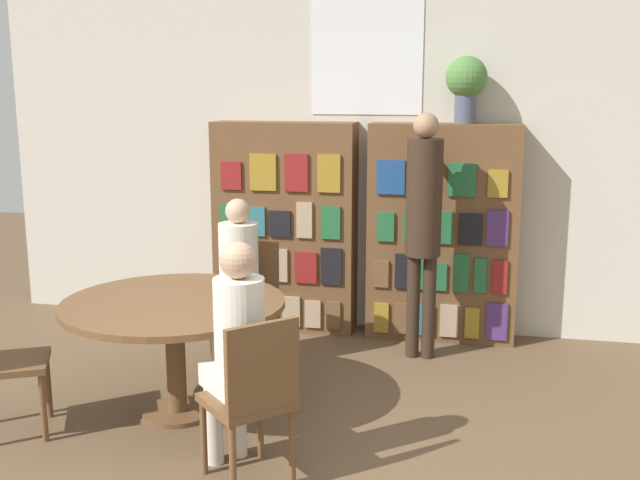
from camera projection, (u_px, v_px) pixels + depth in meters
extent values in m
cube|color=beige|center=(366.00, 151.00, 6.19)|extent=(6.40, 0.06, 3.00)
cube|color=white|center=(367.00, 45.00, 5.99)|extent=(0.90, 0.01, 1.10)
cube|color=brown|center=(285.00, 227.00, 6.27)|extent=(1.19, 0.32, 1.74)
cube|color=black|center=(229.00, 305.00, 6.33)|extent=(0.10, 0.02, 0.30)
cube|color=#236638|center=(250.00, 309.00, 6.30)|extent=(0.16, 0.02, 0.24)
cube|color=maroon|center=(270.00, 307.00, 6.26)|extent=(0.12, 0.02, 0.30)
cube|color=tan|center=(291.00, 311.00, 6.23)|extent=(0.15, 0.02, 0.25)
cube|color=tan|center=(313.00, 314.00, 6.19)|extent=(0.13, 0.02, 0.23)
cube|color=brown|center=(333.00, 315.00, 6.16)|extent=(0.12, 0.02, 0.23)
cube|color=#236638|center=(230.00, 261.00, 6.25)|extent=(0.17, 0.02, 0.30)
cube|color=tan|center=(256.00, 265.00, 6.21)|extent=(0.14, 0.02, 0.27)
cube|color=tan|center=(280.00, 265.00, 6.17)|extent=(0.13, 0.02, 0.27)
cube|color=maroon|center=(306.00, 268.00, 6.12)|extent=(0.18, 0.02, 0.26)
cube|color=black|center=(331.00, 266.00, 6.08)|extent=(0.17, 0.02, 0.30)
cube|color=#236638|center=(230.00, 219.00, 6.18)|extent=(0.16, 0.02, 0.26)
cube|color=#2D707A|center=(255.00, 221.00, 6.14)|extent=(0.17, 0.02, 0.24)
cube|color=black|center=(280.00, 224.00, 6.10)|extent=(0.18, 0.02, 0.22)
cube|color=tan|center=(304.00, 220.00, 6.05)|extent=(0.13, 0.02, 0.29)
cube|color=#236638|center=(331.00, 223.00, 6.01)|extent=(0.16, 0.02, 0.27)
cube|color=maroon|center=(231.00, 176.00, 6.10)|extent=(0.17, 0.02, 0.23)
cube|color=olive|center=(263.00, 172.00, 6.04)|extent=(0.22, 0.02, 0.30)
cube|color=maroon|center=(296.00, 173.00, 5.98)|extent=(0.19, 0.02, 0.30)
cube|color=olive|center=(329.00, 174.00, 5.93)|extent=(0.18, 0.02, 0.30)
cube|color=brown|center=(442.00, 233.00, 6.00)|extent=(1.19, 0.32, 1.74)
cube|color=olive|center=(381.00, 318.00, 6.07)|extent=(0.12, 0.02, 0.24)
cube|color=brown|center=(404.00, 318.00, 6.03)|extent=(0.15, 0.02, 0.25)
cube|color=#2D707A|center=(426.00, 320.00, 6.00)|extent=(0.13, 0.02, 0.25)
cube|color=tan|center=(449.00, 321.00, 5.96)|extent=(0.14, 0.02, 0.26)
cube|color=olive|center=(472.00, 323.00, 5.92)|extent=(0.11, 0.02, 0.25)
cube|color=#4C2D6B|center=(497.00, 322.00, 5.88)|extent=(0.16, 0.02, 0.30)
cube|color=brown|center=(381.00, 274.00, 6.00)|extent=(0.12, 0.02, 0.22)
cube|color=black|center=(402.00, 271.00, 5.96)|extent=(0.11, 0.02, 0.28)
cube|color=#236638|center=(420.00, 275.00, 5.94)|extent=(0.12, 0.02, 0.23)
cube|color=#236638|center=(439.00, 277.00, 5.91)|extent=(0.12, 0.02, 0.22)
cube|color=#236638|center=(461.00, 273.00, 5.86)|extent=(0.12, 0.02, 0.30)
cube|color=#236638|center=(480.00, 275.00, 5.84)|extent=(0.09, 0.02, 0.28)
cube|color=maroon|center=(500.00, 277.00, 5.81)|extent=(0.11, 0.02, 0.27)
cube|color=#236638|center=(386.00, 227.00, 5.92)|extent=(0.14, 0.02, 0.23)
cube|color=#236638|center=(412.00, 228.00, 5.87)|extent=(0.14, 0.02, 0.23)
cube|color=#236638|center=(441.00, 228.00, 5.83)|extent=(0.19, 0.02, 0.26)
cube|color=black|center=(471.00, 229.00, 5.78)|extent=(0.18, 0.02, 0.25)
cube|color=#4C2D6B|center=(497.00, 228.00, 5.74)|extent=(0.16, 0.02, 0.28)
cube|color=navy|center=(391.00, 177.00, 5.83)|extent=(0.22, 0.02, 0.27)
cube|color=tan|center=(424.00, 176.00, 5.78)|extent=(0.24, 0.02, 0.30)
cube|color=#236638|center=(462.00, 180.00, 5.72)|extent=(0.21, 0.02, 0.25)
cube|color=olive|center=(498.00, 184.00, 5.67)|extent=(0.15, 0.02, 0.21)
cylinder|color=#475166|center=(465.00, 109.00, 5.78)|extent=(0.17, 0.17, 0.23)
sphere|color=#4C7F3D|center=(467.00, 77.00, 5.73)|extent=(0.32, 0.32, 0.32)
cylinder|color=brown|center=(178.00, 412.00, 4.70)|extent=(0.44, 0.44, 0.03)
cylinder|color=brown|center=(176.00, 359.00, 4.63)|extent=(0.12, 0.12, 0.67)
cylinder|color=brown|center=(174.00, 304.00, 4.56)|extent=(1.36, 1.36, 0.04)
cube|color=brown|center=(12.00, 363.00, 4.38)|extent=(0.54, 0.54, 0.04)
cylinder|color=brown|center=(48.00, 386.00, 4.63)|extent=(0.04, 0.04, 0.41)
cylinder|color=brown|center=(43.00, 408.00, 4.31)|extent=(0.04, 0.04, 0.41)
cube|color=brown|center=(244.00, 308.00, 5.48)|extent=(0.46, 0.46, 0.04)
cube|color=brown|center=(254.00, 270.00, 5.60)|extent=(0.40, 0.10, 0.45)
cylinder|color=brown|center=(255.00, 347.00, 5.32)|extent=(0.04, 0.04, 0.41)
cylinder|color=brown|center=(213.00, 341.00, 5.43)|extent=(0.04, 0.04, 0.41)
cylinder|color=brown|center=(275.00, 333.00, 5.63)|extent=(0.04, 0.04, 0.41)
cylinder|color=brown|center=(234.00, 328.00, 5.74)|extent=(0.04, 0.04, 0.41)
cube|color=brown|center=(247.00, 401.00, 3.85)|extent=(0.57, 0.57, 0.04)
cube|color=brown|center=(263.00, 367.00, 3.65)|extent=(0.31, 0.31, 0.45)
cylinder|color=brown|center=(204.00, 438.00, 3.94)|extent=(0.04, 0.04, 0.41)
cylinder|color=brown|center=(260.00, 422.00, 4.13)|extent=(0.04, 0.04, 0.41)
cylinder|color=brown|center=(233.00, 464.00, 3.66)|extent=(0.04, 0.04, 0.41)
cylinder|color=brown|center=(292.00, 446.00, 3.85)|extent=(0.04, 0.04, 0.41)
cube|color=silver|center=(235.00, 302.00, 5.34)|extent=(0.33, 0.36, 0.12)
cylinder|color=silver|center=(239.00, 258.00, 5.35)|extent=(0.28, 0.28, 0.50)
sphere|color=tan|center=(238.00, 211.00, 5.28)|extent=(0.18, 0.18, 0.18)
cylinder|color=silver|center=(238.00, 347.00, 5.27)|extent=(0.10, 0.10, 0.45)
cylinder|color=silver|center=(219.00, 344.00, 5.32)|extent=(0.10, 0.10, 0.45)
cube|color=silver|center=(234.00, 378.00, 3.95)|extent=(0.41, 0.41, 0.12)
cylinder|color=silver|center=(240.00, 326.00, 3.82)|extent=(0.26, 0.26, 0.50)
sphere|color=tan|center=(238.00, 260.00, 3.75)|extent=(0.19, 0.19, 0.19)
cylinder|color=silver|center=(214.00, 424.00, 4.06)|extent=(0.10, 0.10, 0.45)
cylinder|color=silver|center=(238.00, 417.00, 4.14)|extent=(0.10, 0.10, 0.45)
cylinder|color=#332319|center=(413.00, 306.00, 5.65)|extent=(0.10, 0.10, 0.79)
cylinder|color=#332319|center=(429.00, 307.00, 5.62)|extent=(0.10, 0.10, 0.79)
cylinder|color=#332319|center=(424.00, 198.00, 5.47)|extent=(0.26, 0.26, 0.86)
sphere|color=#A37A5B|center=(426.00, 125.00, 5.36)|extent=(0.19, 0.19, 0.19)
cylinder|color=#332319|center=(438.00, 165.00, 5.65)|extent=(0.07, 0.30, 0.07)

